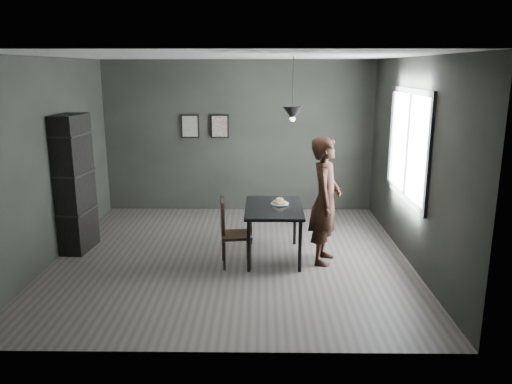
{
  "coord_description": "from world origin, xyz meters",
  "views": [
    {
      "loc": [
        0.43,
        -6.76,
        2.64
      ],
      "look_at": [
        0.35,
        0.05,
        0.95
      ],
      "focal_mm": 35.0,
      "sensor_mm": 36.0,
      "label": 1
    }
  ],
  "objects_px": {
    "white_plate": "(280,204)",
    "wood_chair": "(230,228)",
    "cafe_table": "(274,212)",
    "pendant_lamp": "(293,113)",
    "woman": "(325,201)",
    "shelf_unit": "(73,184)"
  },
  "relations": [
    {
      "from": "white_plate",
      "to": "wood_chair",
      "type": "bearing_deg",
      "value": -147.88
    },
    {
      "from": "cafe_table",
      "to": "white_plate",
      "type": "bearing_deg",
      "value": 52.58
    },
    {
      "from": "pendant_lamp",
      "to": "white_plate",
      "type": "bearing_deg",
      "value": 174.68
    },
    {
      "from": "woman",
      "to": "cafe_table",
      "type": "bearing_deg",
      "value": 92.12
    },
    {
      "from": "wood_chair",
      "to": "shelf_unit",
      "type": "relative_size",
      "value": 0.46
    },
    {
      "from": "wood_chair",
      "to": "pendant_lamp",
      "type": "bearing_deg",
      "value": 18.83
    },
    {
      "from": "white_plate",
      "to": "wood_chair",
      "type": "relative_size",
      "value": 0.25
    },
    {
      "from": "shelf_unit",
      "to": "wood_chair",
      "type": "bearing_deg",
      "value": -9.3
    },
    {
      "from": "wood_chair",
      "to": "pendant_lamp",
      "type": "relative_size",
      "value": 1.08
    },
    {
      "from": "white_plate",
      "to": "woman",
      "type": "distance_m",
      "value": 0.68
    },
    {
      "from": "cafe_table",
      "to": "white_plate",
      "type": "xyz_separation_m",
      "value": [
        0.09,
        0.12,
        0.08
      ]
    },
    {
      "from": "shelf_unit",
      "to": "pendant_lamp",
      "type": "distance_m",
      "value": 3.34
    },
    {
      "from": "white_plate",
      "to": "wood_chair",
      "type": "distance_m",
      "value": 0.84
    },
    {
      "from": "cafe_table",
      "to": "wood_chair",
      "type": "distance_m",
      "value": 0.69
    },
    {
      "from": "white_plate",
      "to": "shelf_unit",
      "type": "height_order",
      "value": "shelf_unit"
    },
    {
      "from": "shelf_unit",
      "to": "pendant_lamp",
      "type": "height_order",
      "value": "pendant_lamp"
    },
    {
      "from": "wood_chair",
      "to": "shelf_unit",
      "type": "bearing_deg",
      "value": 158.01
    },
    {
      "from": "cafe_table",
      "to": "woman",
      "type": "height_order",
      "value": "woman"
    },
    {
      "from": "wood_chair",
      "to": "cafe_table",
      "type": "bearing_deg",
      "value": 20.55
    },
    {
      "from": "woman",
      "to": "shelf_unit",
      "type": "height_order",
      "value": "shelf_unit"
    },
    {
      "from": "white_plate",
      "to": "woman",
      "type": "xyz_separation_m",
      "value": [
        0.61,
        -0.27,
        0.13
      ]
    },
    {
      "from": "wood_chair",
      "to": "pendant_lamp",
      "type": "height_order",
      "value": "pendant_lamp"
    }
  ]
}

